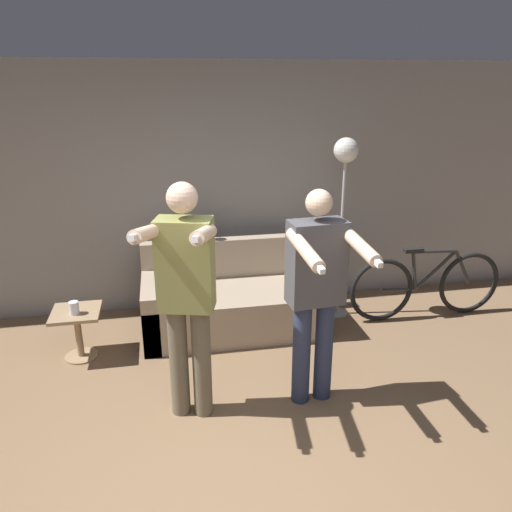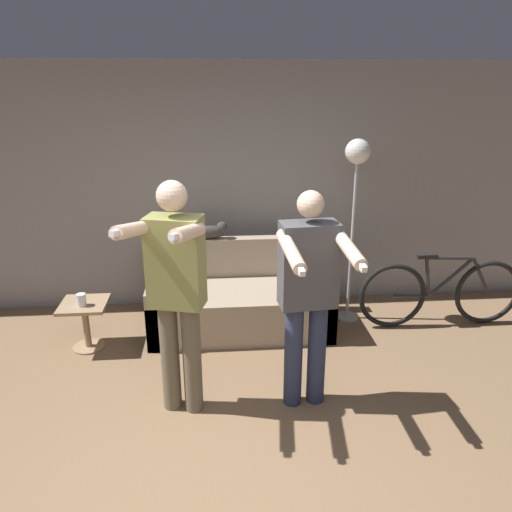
# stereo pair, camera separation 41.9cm
# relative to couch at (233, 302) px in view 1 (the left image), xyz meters

# --- Properties ---
(ground_plane) EXTENTS (16.00, 16.00, 0.00)m
(ground_plane) POSITION_rel_couch_xyz_m (-0.34, -2.22, -0.28)
(ground_plane) COLOR #846647
(wall_back) EXTENTS (10.00, 0.05, 2.60)m
(wall_back) POSITION_rel_couch_xyz_m (-0.34, 0.66, 1.02)
(wall_back) COLOR gray
(wall_back) RESTS_ON ground_plane
(couch) EXTENTS (1.79, 0.88, 0.85)m
(couch) POSITION_rel_couch_xyz_m (0.00, 0.00, 0.00)
(couch) COLOR tan
(couch) RESTS_ON ground_plane
(person_left) EXTENTS (0.57, 0.74, 1.78)m
(person_left) POSITION_rel_couch_xyz_m (-0.52, -1.34, 0.75)
(person_left) COLOR #6B604C
(person_left) RESTS_ON ground_plane
(person_right) EXTENTS (0.52, 0.70, 1.69)m
(person_right) POSITION_rel_couch_xyz_m (0.43, -1.34, 0.69)
(person_right) COLOR #2D3856
(person_right) RESTS_ON ground_plane
(cat) EXTENTS (0.43, 0.13, 0.18)m
(cat) POSITION_rel_couch_xyz_m (-0.27, 0.33, 0.65)
(cat) COLOR #3D3833
(cat) RESTS_ON couch
(floor_lamp) EXTENTS (0.25, 0.25, 1.88)m
(floor_lamp) POSITION_rel_couch_xyz_m (1.14, 0.09, 1.28)
(floor_lamp) COLOR #B2B2B7
(floor_lamp) RESTS_ON ground_plane
(side_table) EXTENTS (0.42, 0.42, 0.46)m
(side_table) POSITION_rel_couch_xyz_m (-1.46, -0.32, 0.05)
(side_table) COLOR #A38460
(side_table) RESTS_ON ground_plane
(cup) EXTENTS (0.09, 0.09, 0.11)m
(cup) POSITION_rel_couch_xyz_m (-1.46, -0.38, 0.24)
(cup) COLOR silver
(cup) RESTS_ON side_table
(bicycle) EXTENTS (1.69, 0.07, 0.78)m
(bicycle) POSITION_rel_couch_xyz_m (2.03, -0.15, 0.08)
(bicycle) COLOR black
(bicycle) RESTS_ON ground_plane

